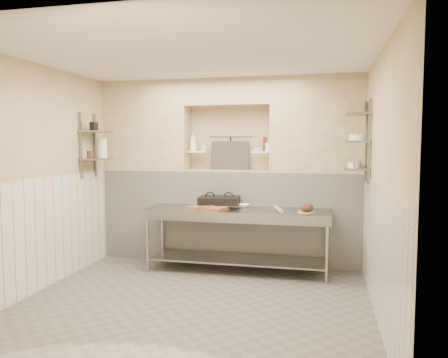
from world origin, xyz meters
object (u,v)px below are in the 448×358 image
(panini_press, at_px, (219,202))
(bottle_soap, at_px, (193,142))
(bread_loaf, at_px, (306,207))
(bowl_alcove, at_px, (258,150))
(mixing_bowl, at_px, (243,206))
(cutting_board, at_px, (209,208))
(jug_left, at_px, (102,148))
(prep_table, at_px, (237,227))
(rolling_pin, at_px, (278,209))

(panini_press, bearing_deg, bottle_soap, 134.89)
(bread_loaf, bearing_deg, panini_press, 170.39)
(bread_loaf, relative_size, bowl_alcove, 1.51)
(mixing_bowl, distance_m, bread_loaf, 0.97)
(bottle_soap, distance_m, bowl_alcove, 1.03)
(cutting_board, height_order, bowl_alcove, bowl_alcove)
(mixing_bowl, bearing_deg, bread_loaf, -17.59)
(bowl_alcove, xyz_separation_m, jug_left, (-2.29, -0.51, 0.03))
(cutting_board, distance_m, bowl_alcove, 1.20)
(prep_table, xyz_separation_m, mixing_bowl, (0.04, 0.22, 0.28))
(mixing_bowl, relative_size, jug_left, 0.68)
(bread_loaf, bearing_deg, bottle_soap, 159.96)
(bread_loaf, xyz_separation_m, bottle_soap, (-1.78, 0.65, 0.89))
(panini_press, distance_m, rolling_pin, 0.90)
(mixing_bowl, bearing_deg, bowl_alcove, 64.02)
(cutting_board, height_order, rolling_pin, rolling_pin)
(prep_table, relative_size, mixing_bowl, 13.19)
(cutting_board, bearing_deg, rolling_pin, 3.45)
(bread_loaf, distance_m, jug_left, 3.15)
(cutting_board, bearing_deg, bottle_soap, 122.11)
(panini_press, height_order, mixing_bowl, panini_press)
(rolling_pin, bearing_deg, mixing_bowl, 153.78)
(prep_table, xyz_separation_m, jug_left, (-2.09, 0.04, 1.11))
(bread_loaf, distance_m, bottle_soap, 2.09)
(bowl_alcove, height_order, jug_left, jug_left)
(panini_press, distance_m, mixing_bowl, 0.35)
(panini_press, relative_size, mixing_bowl, 3.10)
(cutting_board, relative_size, jug_left, 1.83)
(bottle_soap, bearing_deg, panini_press, -39.71)
(cutting_board, distance_m, mixing_bowl, 0.54)
(bottle_soap, bearing_deg, prep_table, -35.08)
(prep_table, xyz_separation_m, panini_press, (-0.29, 0.14, 0.34))
(bread_loaf, bearing_deg, cutting_board, -178.50)
(panini_press, distance_m, jug_left, 1.96)
(panini_press, xyz_separation_m, cutting_board, (-0.10, -0.25, -0.05))
(panini_press, relative_size, jug_left, 2.11)
(prep_table, relative_size, rolling_pin, 6.54)
(cutting_board, xyz_separation_m, mixing_bowl, (0.43, 0.33, 0.00))
(prep_table, distance_m, bread_loaf, 1.02)
(panini_press, bearing_deg, bowl_alcove, 34.57)
(panini_press, bearing_deg, bread_loaf, -15.01)
(cutting_board, height_order, jug_left, jug_left)
(bread_loaf, xyz_separation_m, bowl_alcove, (-0.76, 0.63, 0.76))
(bowl_alcove, bearing_deg, cutting_board, -131.78)
(panini_press, relative_size, rolling_pin, 1.53)
(rolling_pin, distance_m, bottle_soap, 1.79)
(mixing_bowl, relative_size, rolling_pin, 0.50)
(cutting_board, height_order, mixing_bowl, same)
(jug_left, bearing_deg, bowl_alcove, 12.63)
(bowl_alcove, bearing_deg, mixing_bowl, -115.98)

